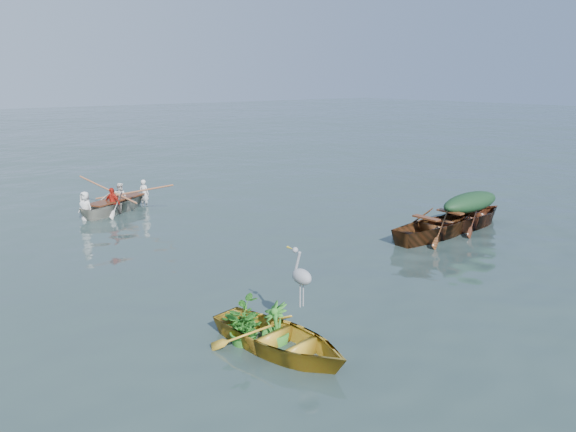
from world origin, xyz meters
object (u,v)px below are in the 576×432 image
at_px(green_tarp_boat, 468,227).
at_px(heron, 302,286).
at_px(yellow_dinghy, 280,351).
at_px(open_wooden_boat, 437,237).
at_px(rowed_boat, 117,212).

xyz_separation_m(green_tarp_boat, heron, (-7.64, -2.34, 0.85)).
relative_size(yellow_dinghy, open_wooden_boat, 0.72).
bearing_deg(open_wooden_boat, green_tarp_boat, -88.92).
bearing_deg(green_tarp_boat, open_wooden_boat, 90.00).
height_order(green_tarp_boat, open_wooden_boat, open_wooden_boat).
height_order(open_wooden_boat, heron, heron).
bearing_deg(green_tarp_boat, yellow_dinghy, 103.97).
bearing_deg(heron, rowed_boat, 74.21).
height_order(yellow_dinghy, open_wooden_boat, open_wooden_boat).
height_order(yellow_dinghy, rowed_boat, rowed_boat).
xyz_separation_m(yellow_dinghy, open_wooden_boat, (6.75, 2.42, 0.00)).
xyz_separation_m(open_wooden_boat, heron, (-6.22, -2.27, 0.85)).
height_order(yellow_dinghy, heron, heron).
distance_m(yellow_dinghy, heron, 1.02).
distance_m(yellow_dinghy, green_tarp_boat, 8.54).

